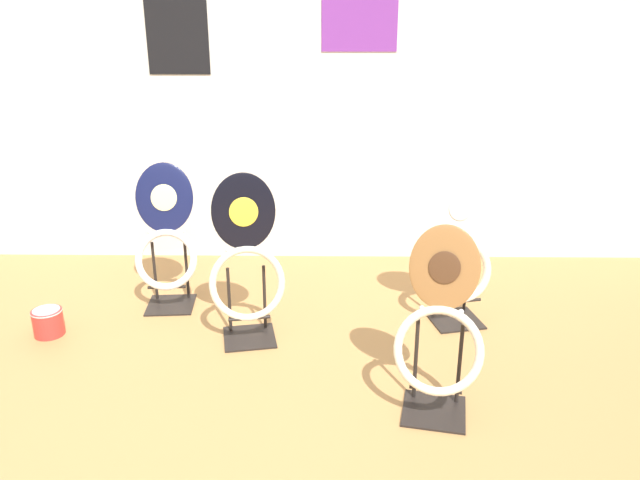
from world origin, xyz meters
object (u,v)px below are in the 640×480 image
toilet_seat_display_white_plain (460,257)px  toilet_seat_display_navy_moon (166,241)px  toilet_seat_display_jazz_black (246,266)px  paint_can (48,321)px  toilet_seat_display_woodgrain (440,335)px

toilet_seat_display_white_plain → toilet_seat_display_navy_moon: toilet_seat_display_white_plain is taller
toilet_seat_display_jazz_black → paint_can: 1.18m
toilet_seat_display_woodgrain → toilet_seat_display_navy_moon: toilet_seat_display_navy_moon is taller
toilet_seat_display_woodgrain → toilet_seat_display_jazz_black: size_ratio=0.91×
toilet_seat_display_woodgrain → paint_can: size_ratio=5.02×
toilet_seat_display_woodgrain → toilet_seat_display_white_plain: size_ratio=0.97×
toilet_seat_display_navy_moon → paint_can: size_ratio=5.15×
toilet_seat_display_navy_moon → toilet_seat_display_woodgrain: bearing=-36.4°
toilet_seat_display_jazz_black → toilet_seat_display_navy_moon: 0.68m
toilet_seat_display_woodgrain → toilet_seat_display_white_plain: (0.26, 0.88, 0.02)m
paint_can → toilet_seat_display_white_plain: bearing=5.0°
paint_can → toilet_seat_display_jazz_black: bearing=-1.2°
toilet_seat_display_woodgrain → toilet_seat_display_white_plain: 0.91m
toilet_seat_display_woodgrain → toilet_seat_display_white_plain: toilet_seat_display_white_plain is taller
toilet_seat_display_jazz_black → paint_can: bearing=178.8°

